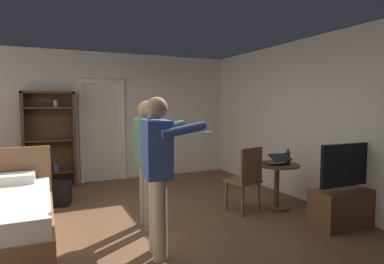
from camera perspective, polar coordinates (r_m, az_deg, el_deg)
ground_plane at (r=4.45m, az=-8.90°, el=-16.58°), size 6.62×6.62×0.00m
wall_back at (r=7.15m, az=-15.62°, el=2.52°), size 5.95×0.12×2.70m
wall_right at (r=5.66m, az=20.68°, el=1.81°), size 0.12×6.26×2.70m
doorway_frame at (r=7.08m, az=-15.40°, el=1.47°), size 0.93×0.08×2.13m
bookshelf at (r=6.87m, az=-23.66°, el=-0.64°), size 0.95×0.32×1.87m
tv_flatscreen at (r=4.91m, az=25.44°, el=-10.91°), size 1.00×0.40×1.11m
side_table at (r=5.29m, az=14.61°, el=-7.80°), size 0.69×0.69×0.70m
laptop at (r=5.18m, az=14.68°, el=-4.95°), size 0.35×0.35×0.17m
bottle_on_table at (r=5.26m, az=16.43°, el=-4.30°), size 0.06×0.06×0.24m
wooden_chair at (r=4.96m, az=9.49°, el=-7.73°), size 0.50×0.50×0.99m
person_blue_shirt at (r=3.47m, az=-5.93°, el=-5.86°), size 0.64×0.59×1.70m
person_striped_shirt at (r=4.31m, az=-7.75°, el=-3.96°), size 0.61×0.58×1.67m
suitcase_dark at (r=5.80m, az=-23.31°, el=-9.95°), size 0.63×0.48×0.36m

